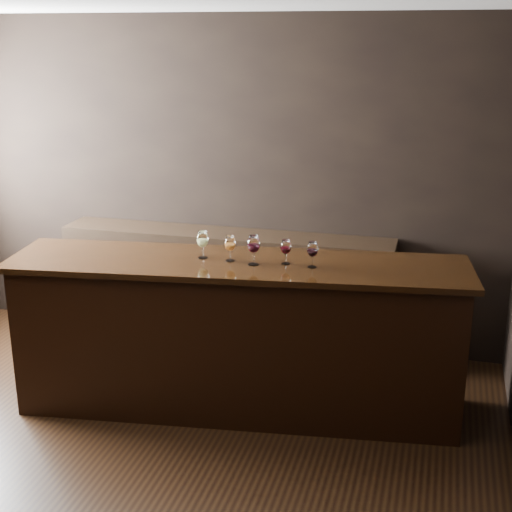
% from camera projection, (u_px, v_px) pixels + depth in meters
% --- Properties ---
extents(ground, '(5.00, 5.00, 0.00)m').
position_uv_depth(ground, '(106.00, 471.00, 4.48)').
color(ground, black).
rests_on(ground, ground).
extents(room_shell, '(5.02, 4.52, 2.81)m').
position_uv_depth(room_shell, '(59.00, 183.00, 4.10)').
color(room_shell, black).
rests_on(room_shell, ground).
extents(bar_counter, '(3.16, 1.06, 1.09)m').
position_uv_depth(bar_counter, '(238.00, 339.00, 5.10)').
color(bar_counter, black).
rests_on(bar_counter, ground).
extents(bar_top, '(3.27, 1.14, 0.04)m').
position_uv_depth(bar_top, '(237.00, 264.00, 4.93)').
color(bar_top, black).
rests_on(bar_top, bar_counter).
extents(back_bar_shelf, '(2.85, 0.40, 1.03)m').
position_uv_depth(back_bar_shelf, '(226.00, 290.00, 6.16)').
color(back_bar_shelf, black).
rests_on(back_bar_shelf, ground).
extents(glass_white, '(0.08, 0.08, 0.19)m').
position_uv_depth(glass_white, '(202.00, 240.00, 4.96)').
color(glass_white, white).
rests_on(glass_white, bar_top).
extents(glass_amber, '(0.08, 0.08, 0.18)m').
position_uv_depth(glass_amber, '(230.00, 244.00, 4.90)').
color(glass_amber, white).
rests_on(glass_amber, bar_top).
extents(glass_red_a, '(0.09, 0.09, 0.21)m').
position_uv_depth(glass_red_a, '(253.00, 245.00, 4.82)').
color(glass_red_a, white).
rests_on(glass_red_a, bar_top).
extents(glass_red_b, '(0.07, 0.07, 0.17)m').
position_uv_depth(glass_red_b, '(286.00, 248.00, 4.84)').
color(glass_red_b, white).
rests_on(glass_red_b, bar_top).
extents(glass_red_c, '(0.08, 0.08, 0.18)m').
position_uv_depth(glass_red_c, '(312.00, 250.00, 4.77)').
color(glass_red_c, white).
rests_on(glass_red_c, bar_top).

